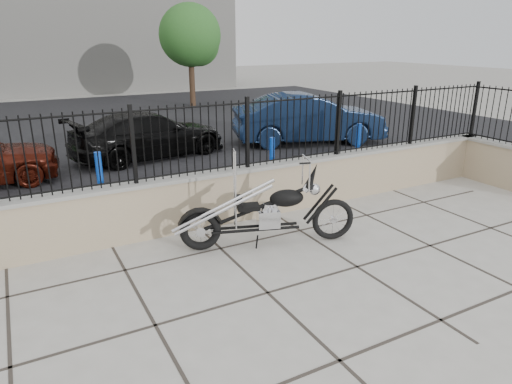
{
  "coord_description": "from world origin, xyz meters",
  "views": [
    {
      "loc": [
        -2.61,
        -4.52,
        3.16
      ],
      "look_at": [
        0.69,
        1.6,
        0.81
      ],
      "focal_mm": 32.0,
      "sensor_mm": 36.0,
      "label": 1
    }
  ],
  "objects": [
    {
      "name": "bollard_b",
      "position": [
        2.62,
        4.4,
        0.49
      ],
      "size": [
        0.13,
        0.13,
        0.98
      ],
      "primitive_type": "cylinder",
      "rotation": [
        0.0,
        0.0,
        0.13
      ],
      "color": "blue",
      "rests_on": "ground_plane"
    },
    {
      "name": "retaining_wall",
      "position": [
        0.0,
        2.5,
        0.48
      ],
      "size": [
        14.0,
        0.36,
        0.96
      ],
      "primitive_type": "cube",
      "color": "gray",
      "rests_on": "ground_plane"
    },
    {
      "name": "iron_fence",
      "position": [
        0.0,
        2.5,
        1.56
      ],
      "size": [
        14.0,
        0.08,
        1.2
      ],
      "primitive_type": "cube",
      "color": "black",
      "rests_on": "retaining_wall"
    },
    {
      "name": "car_blue",
      "position": [
        5.57,
        7.19,
        0.77
      ],
      "size": [
        4.92,
        2.96,
        1.53
      ],
      "primitive_type": "imported",
      "rotation": [
        0.0,
        0.0,
        1.26
      ],
      "color": "#0F1E3A",
      "rests_on": "parking_lot"
    },
    {
      "name": "background_building",
      "position": [
        0.0,
        26.5,
        4.0
      ],
      "size": [
        22.0,
        6.0,
        8.0
      ],
      "primitive_type": "cube",
      "color": "beige",
      "rests_on": "ground_plane"
    },
    {
      "name": "tree_right",
      "position": [
        5.32,
        16.66,
        3.4
      ],
      "size": [
        2.87,
        2.87,
        4.85
      ],
      "rotation": [
        0.0,
        0.0,
        0.14
      ],
      "color": "#382619",
      "rests_on": "ground_plane"
    },
    {
      "name": "car_black",
      "position": [
        0.68,
        7.78,
        0.62
      ],
      "size": [
        4.55,
        2.52,
        1.25
      ],
      "primitive_type": "imported",
      "rotation": [
        0.0,
        0.0,
        1.76
      ],
      "color": "black",
      "rests_on": "parking_lot"
    },
    {
      "name": "chopper_motorcycle",
      "position": [
        0.69,
        1.3,
        0.81
      ],
      "size": [
        2.7,
        1.28,
        1.61
      ],
      "primitive_type": null,
      "rotation": [
        0.0,
        0.0,
        -0.31
      ],
      "color": "black",
      "rests_on": "ground_plane"
    },
    {
      "name": "parking_lot",
      "position": [
        0.0,
        12.5,
        0.0
      ],
      "size": [
        30.0,
        30.0,
        0.0
      ],
      "primitive_type": "plane",
      "color": "black",
      "rests_on": "ground"
    },
    {
      "name": "ground_plane",
      "position": [
        0.0,
        0.0,
        0.0
      ],
      "size": [
        90.0,
        90.0,
        0.0
      ],
      "primitive_type": "plane",
      "color": "#99968E",
      "rests_on": "ground"
    },
    {
      "name": "bollard_c",
      "position": [
        5.48,
        4.73,
        0.5
      ],
      "size": [
        0.15,
        0.15,
        1.01
      ],
      "primitive_type": "cylinder",
      "rotation": [
        0.0,
        0.0,
        0.24
      ],
      "color": "#0B26B1",
      "rests_on": "ground_plane"
    },
    {
      "name": "wall_return",
      "position": [
        6.85,
        1.3,
        0.48
      ],
      "size": [
        0.36,
        2.5,
        0.96
      ],
      "primitive_type": "cube",
      "color": "gray",
      "rests_on": "ground_plane"
    },
    {
      "name": "bollard_a",
      "position": [
        -1.25,
        4.47,
        0.54
      ],
      "size": [
        0.16,
        0.16,
        1.07
      ],
      "primitive_type": "cylinder",
      "rotation": [
        0.0,
        0.0,
        0.26
      ],
      "color": "#0B29B2",
      "rests_on": "ground_plane"
    }
  ]
}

